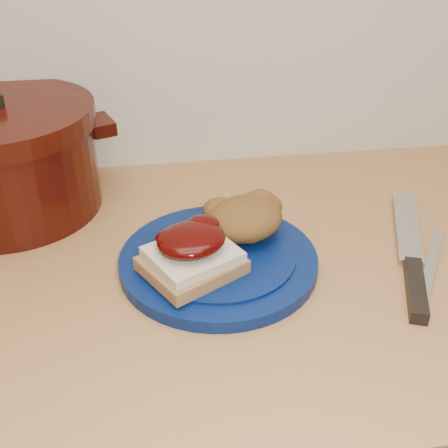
{
  "coord_description": "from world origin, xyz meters",
  "views": [
    {
      "loc": [
        -0.08,
        0.92,
        1.32
      ],
      "look_at": [
        0.01,
        1.51,
        0.95
      ],
      "focal_mm": 45.0,
      "sensor_mm": 36.0,
      "label": 1
    }
  ],
  "objects": [
    {
      "name": "sandwich",
      "position": [
        -0.04,
        1.46,
        0.94
      ],
      "size": [
        0.14,
        0.13,
        0.05
      ],
      "rotation": [
        0.0,
        0.0,
        0.42
      ],
      "color": "olive",
      "rests_on": "plate"
    },
    {
      "name": "dutch_oven",
      "position": [
        -0.28,
        1.68,
        0.98
      ],
      "size": [
        0.34,
        0.34,
        0.17
      ],
      "rotation": [
        0.0,
        0.0,
        0.34
      ],
      "color": "black",
      "rests_on": "wood_countertop"
    },
    {
      "name": "chef_knife",
      "position": [
        0.23,
        1.44,
        0.91
      ],
      "size": [
        0.12,
        0.28,
        0.02
      ],
      "rotation": [
        0.0,
        0.0,
        1.22
      ],
      "color": "black",
      "rests_on": "wood_countertop"
    },
    {
      "name": "butter_knife",
      "position": [
        0.26,
        1.44,
        0.9
      ],
      "size": [
        0.11,
        0.16,
        0.0
      ],
      "primitive_type": "cube",
      "rotation": [
        0.0,
        0.0,
        0.99
      ],
      "color": "silver",
      "rests_on": "wood_countertop"
    },
    {
      "name": "plate",
      "position": [
        -0.0,
        1.49,
        0.91
      ],
      "size": [
        0.33,
        0.33,
        0.02
      ],
      "primitive_type": "cylinder",
      "rotation": [
        0.0,
        0.0,
        0.42
      ],
      "color": "#05164B",
      "rests_on": "wood_countertop"
    },
    {
      "name": "stuffing_mound",
      "position": [
        0.04,
        1.53,
        0.95
      ],
      "size": [
        0.13,
        0.12,
        0.05
      ],
      "primitive_type": "ellipsoid",
      "rotation": [
        0.0,
        0.0,
        0.42
      ],
      "color": "brown",
      "rests_on": "plate"
    },
    {
      "name": "pepper_grinder",
      "position": [
        -0.29,
        1.72,
        0.97
      ],
      "size": [
        0.07,
        0.07,
        0.13
      ],
      "rotation": [
        0.0,
        0.0,
        -0.2
      ],
      "color": "black",
      "rests_on": "wood_countertop"
    }
  ]
}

